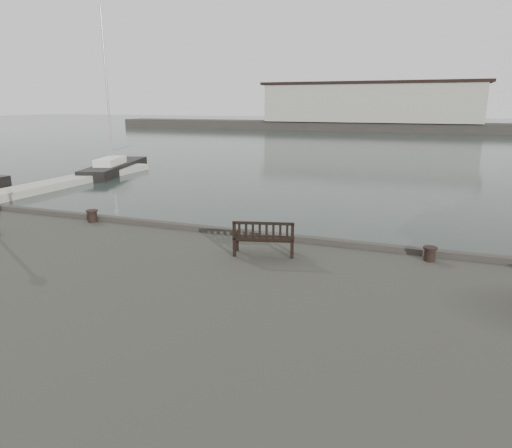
{
  "coord_description": "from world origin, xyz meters",
  "views": [
    {
      "loc": [
        5.34,
        -14.05,
        5.93
      ],
      "look_at": [
        0.21,
        -0.5,
        2.1
      ],
      "focal_mm": 32.0,
      "sensor_mm": 36.0,
      "label": 1
    }
  ],
  "objects_px": {
    "bollard_left": "(92,216)",
    "bollard_right": "(430,254)",
    "yacht_b": "(116,169)",
    "bench": "(264,244)"
  },
  "relations": [
    {
      "from": "bench",
      "to": "yacht_b",
      "type": "bearing_deg",
      "value": 120.89
    },
    {
      "from": "bollard_left",
      "to": "yacht_b",
      "type": "bearing_deg",
      "value": 125.62
    },
    {
      "from": "bollard_left",
      "to": "bollard_right",
      "type": "bearing_deg",
      "value": -0.9
    },
    {
      "from": "bollard_right",
      "to": "yacht_b",
      "type": "xyz_separation_m",
      "value": [
        -26.36,
        20.14,
        -1.52
      ]
    },
    {
      "from": "bench",
      "to": "yacht_b",
      "type": "relative_size",
      "value": 0.13
    },
    {
      "from": "yacht_b",
      "to": "bench",
      "type": "bearing_deg",
      "value": -60.82
    },
    {
      "from": "yacht_b",
      "to": "bollard_left",
      "type": "bearing_deg",
      "value": -70.74
    },
    {
      "from": "bollard_right",
      "to": "yacht_b",
      "type": "bearing_deg",
      "value": 142.62
    },
    {
      "from": "bench",
      "to": "bollard_right",
      "type": "bearing_deg",
      "value": -0.34
    },
    {
      "from": "bench",
      "to": "bollard_right",
      "type": "xyz_separation_m",
      "value": [
        4.63,
        1.18,
        -0.12
      ]
    }
  ]
}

